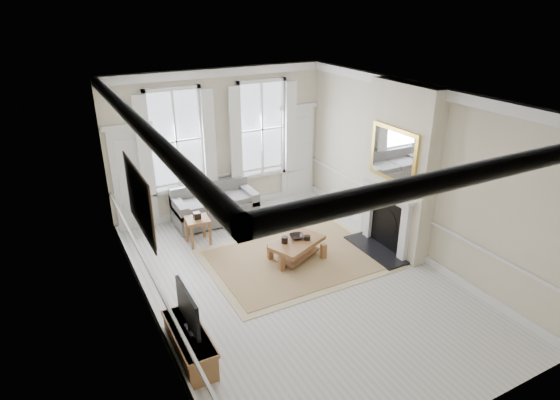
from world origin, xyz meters
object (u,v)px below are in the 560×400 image
side_table (198,223)px  coffee_table (297,245)px  sofa (214,206)px  tv_stand (190,344)px

side_table → coffee_table: 2.17m
sofa → coffee_table: (0.81, -2.43, -0.03)m
sofa → side_table: bearing=-128.5°
side_table → tv_stand: side_table is taller
side_table → tv_stand: size_ratio=0.45×
sofa → tv_stand: size_ratio=1.47×
tv_stand → coffee_table: bearing=31.3°
sofa → side_table: 1.12m
tv_stand → side_table: bearing=69.1°
coffee_table → side_table: bearing=110.4°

